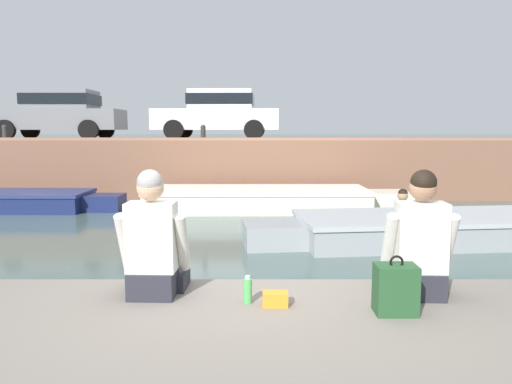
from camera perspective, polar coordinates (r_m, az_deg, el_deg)
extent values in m
plane|color=#4C605B|center=(9.32, -0.59, -5.43)|extent=(400.00, 400.00, 0.00)
cube|color=brown|center=(17.15, -0.34, 3.25)|extent=(60.00, 6.00, 1.72)
cube|color=#9F6C52|center=(14.23, -0.41, 6.08)|extent=(60.00, 0.24, 0.08)
cube|color=navy|center=(13.17, -17.00, -1.15)|extent=(0.94, 0.83, 0.40)
cube|color=silver|center=(12.67, 0.09, -0.99)|extent=(5.51, 1.98, 0.47)
cube|color=silver|center=(13.13, 14.65, -0.94)|extent=(1.11, 1.08, 0.47)
cube|color=white|center=(12.64, 0.09, 0.24)|extent=(5.57, 2.04, 0.08)
cube|color=brown|center=(12.65, -1.77, -0.21)|extent=(0.25, 1.75, 0.06)
cube|color=#93999E|center=(9.72, 20.49, -4.11)|extent=(5.35, 2.38, 0.42)
cube|color=#93999E|center=(8.78, 1.99, -4.84)|extent=(1.14, 1.11, 0.42)
cube|color=#B1B7BD|center=(9.68, 20.55, -2.67)|extent=(5.42, 2.45, 0.08)
cube|color=brown|center=(9.87, 22.54, -3.16)|extent=(0.42, 1.66, 0.06)
cube|color=#66B26B|center=(9.34, 16.31, -2.35)|extent=(0.23, 0.34, 0.44)
sphere|color=#A37556|center=(9.29, 16.38, -0.40)|extent=(0.19, 0.19, 0.19)
sphere|color=black|center=(9.29, 16.39, -0.16)|extent=(0.17, 0.17, 0.17)
cube|color=slate|center=(17.21, -21.80, 7.69)|extent=(4.06, 1.76, 0.64)
cube|color=slate|center=(17.17, -21.39, 9.79)|extent=(2.04, 1.53, 0.60)
cube|color=black|center=(17.17, -21.39, 9.79)|extent=(2.12, 1.56, 0.33)
cylinder|color=black|center=(16.90, -26.80, 6.37)|extent=(0.60, 0.19, 0.60)
cylinder|color=black|center=(18.49, -24.44, 6.50)|extent=(0.60, 0.19, 0.60)
cylinder|color=black|center=(15.97, -18.64, 6.76)|extent=(0.60, 0.19, 0.60)
cylinder|color=black|center=(17.64, -16.91, 6.83)|extent=(0.60, 0.19, 0.60)
cube|color=white|center=(16.05, -4.57, 8.25)|extent=(3.97, 1.82, 0.64)
cube|color=white|center=(16.06, -4.02, 10.47)|extent=(2.01, 1.55, 0.60)
cube|color=black|center=(16.06, -4.02, 10.47)|extent=(2.09, 1.59, 0.33)
cylinder|color=black|center=(15.38, -9.45, 7.03)|extent=(0.61, 0.20, 0.60)
cylinder|color=black|center=(17.08, -8.32, 7.06)|extent=(0.61, 0.20, 0.60)
cylinder|color=black|center=(15.10, -0.30, 7.13)|extent=(0.61, 0.20, 0.60)
cylinder|color=black|center=(16.83, -0.08, 7.13)|extent=(0.61, 0.20, 0.60)
cylinder|color=#2D2B28|center=(16.06, -26.82, 5.92)|extent=(0.14, 0.14, 0.35)
sphere|color=#2D2B28|center=(16.06, -26.86, 6.61)|extent=(0.15, 0.15, 0.15)
cylinder|color=#2D2B28|center=(14.44, -6.11, 6.59)|extent=(0.14, 0.14, 0.35)
sphere|color=#2D2B28|center=(14.44, -6.12, 7.36)|extent=(0.15, 0.15, 0.15)
cube|color=#282833|center=(3.90, -11.75, -10.22)|extent=(0.35, 0.29, 0.20)
cube|color=#282833|center=(4.11, -11.00, -9.72)|extent=(0.45, 0.34, 0.14)
cube|color=silver|center=(3.81, -11.89, -5.04)|extent=(0.37, 0.23, 0.52)
cylinder|color=silver|center=(3.82, -8.47, -5.72)|extent=(0.10, 0.29, 0.47)
cylinder|color=silver|center=(3.92, -14.83, -5.54)|extent=(0.10, 0.29, 0.47)
sphere|color=tan|center=(3.75, -12.04, 0.50)|extent=(0.20, 0.20, 0.20)
sphere|color=gray|center=(3.73, -12.09, 1.09)|extent=(0.19, 0.19, 0.19)
cube|color=#282833|center=(4.00, 18.07, -9.96)|extent=(0.35, 0.30, 0.20)
cube|color=#282833|center=(4.21, 17.25, -9.49)|extent=(0.45, 0.34, 0.14)
cube|color=silver|center=(3.91, 18.28, -4.91)|extent=(0.37, 0.24, 0.52)
cylinder|color=silver|center=(4.04, 21.08, -5.43)|extent=(0.10, 0.29, 0.47)
cylinder|color=silver|center=(3.92, 14.94, -5.56)|extent=(0.10, 0.29, 0.47)
sphere|color=#A37556|center=(3.86, 18.49, 0.47)|extent=(0.20, 0.20, 0.20)
sphere|color=black|center=(3.84, 18.56, 1.05)|extent=(0.19, 0.19, 0.19)
cylinder|color=#4CB259|center=(3.69, -1.00, -11.24)|extent=(0.06, 0.06, 0.18)
cylinder|color=white|center=(3.66, -1.01, -9.72)|extent=(0.04, 0.04, 0.02)
cube|color=#234C28|center=(3.60, 15.61, -10.65)|extent=(0.28, 0.20, 0.34)
cube|color=#234C28|center=(3.71, 15.12, -10.90)|extent=(0.22, 0.06, 0.18)
torus|color=black|center=(3.54, 15.72, -7.73)|extent=(0.10, 0.02, 0.10)
cube|color=orange|center=(3.65, 2.15, -12.13)|extent=(0.18, 0.12, 0.10)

